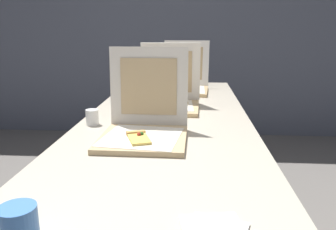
% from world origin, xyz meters
% --- Properties ---
extents(wall_back, '(10.00, 0.10, 2.60)m').
position_xyz_m(wall_back, '(0.00, 2.82, 1.30)').
color(wall_back, slate).
rests_on(wall_back, ground).
extents(table, '(0.85, 2.39, 0.75)m').
position_xyz_m(table, '(0.00, 0.66, 0.70)').
color(table, '#BCB29E').
rests_on(table, ground).
extents(pizza_box_front, '(0.36, 0.38, 0.37)m').
position_xyz_m(pizza_box_front, '(-0.07, 0.30, 0.80)').
color(pizza_box_front, tan).
rests_on(pizza_box_front, table).
extents(pizza_box_middle, '(0.36, 0.36, 0.37)m').
position_xyz_m(pizza_box_middle, '(-0.01, 0.87, 0.80)').
color(pizza_box_middle, tan).
rests_on(pizza_box_middle, table).
extents(pizza_box_back, '(0.38, 0.48, 0.36)m').
position_xyz_m(pizza_box_back, '(0.07, 1.43, 0.80)').
color(pizza_box_back, tan).
rests_on(pizza_box_back, table).
extents(cup_white_far, '(0.06, 0.06, 0.07)m').
position_xyz_m(cup_white_far, '(-0.22, 1.05, 0.79)').
color(cup_white_far, white).
rests_on(cup_white_far, table).
extents(cup_white_near_center, '(0.06, 0.06, 0.07)m').
position_xyz_m(cup_white_near_center, '(-0.35, 0.50, 0.79)').
color(cup_white_near_center, white).
rests_on(cup_white_near_center, table).
extents(cup_printed_front, '(0.08, 0.08, 0.10)m').
position_xyz_m(cup_printed_front, '(-0.22, -0.46, 0.80)').
color(cup_printed_front, '#477FCC').
rests_on(cup_printed_front, table).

